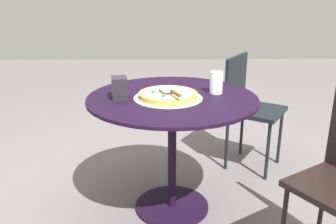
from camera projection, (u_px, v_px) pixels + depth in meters
The scene contains 7 objects.
ground_plane at pixel (172, 207), 2.31m from camera, with size 10.00×10.00×0.00m, color #635B5D.
patio_table at pixel (172, 122), 2.13m from camera, with size 0.98×0.98×0.73m.
pizza_on_tray at pixel (168, 95), 2.04m from camera, with size 0.39×0.39×0.05m.
pizza_server at pixel (172, 91), 1.96m from camera, with size 0.21×0.12×0.02m.
drinking_cup at pixel (216, 83), 2.12m from camera, with size 0.08×0.08×0.13m, color silver.
napkin_dispenser at pixel (119, 88), 2.02m from camera, with size 0.11×0.08×0.12m, color #242128.
patio_chair_far at pixel (248, 102), 2.72m from camera, with size 0.51×0.51×0.85m.
Camera 1 is at (-1.99, 0.06, 1.33)m, focal length 38.90 mm.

